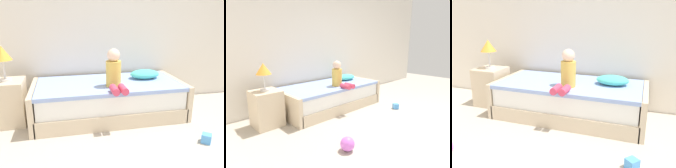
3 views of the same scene
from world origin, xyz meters
The scene contains 7 objects.
wall_rear centered at (0.00, 2.60, 1.45)m, with size 7.20×0.10×2.90m, color silver.
bed centered at (-0.68, 2.00, 0.25)m, with size 2.11×1.00×0.50m.
nightstand centered at (-2.03, 2.03, 0.30)m, with size 0.44×0.44×0.60m, color beige.
table_lamp centered at (-2.03, 2.03, 0.94)m, with size 0.24×0.24×0.45m.
child_figure centered at (-0.64, 1.77, 0.70)m, with size 0.20×0.51×0.50m.
pillow centered at (-0.10, 2.10, 0.56)m, with size 0.44×0.30×0.13m, color #4CCCBC.
toy_block centered at (0.27, 1.01, 0.05)m, with size 0.11×0.11×0.11m, color #4C99E5.
Camera 3 is at (0.31, -1.04, 1.42)m, focal length 37.81 mm.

